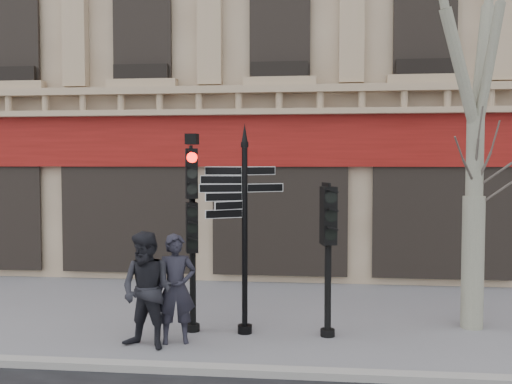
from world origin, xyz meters
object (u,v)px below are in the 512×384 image
fingerpost (245,193)px  pedestrian_b (147,290)px  traffic_signal_secondary (328,232)px  traffic_signal_main (192,207)px  pedestrian_a (176,289)px

fingerpost → pedestrian_b: (-1.49, -0.99, -1.55)m
fingerpost → traffic_signal_secondary: size_ratio=1.42×
traffic_signal_main → pedestrian_b: 1.72m
traffic_signal_main → traffic_signal_secondary: size_ratio=1.35×
traffic_signal_secondary → fingerpost: bearing=164.1°
traffic_signal_main → pedestrian_a: bearing=-118.3°
fingerpost → traffic_signal_main: bearing=159.8°
traffic_signal_secondary → pedestrian_b: 3.24m
fingerpost → pedestrian_a: (-1.09, -0.66, -1.59)m
fingerpost → pedestrian_a: 2.04m
fingerpost → traffic_signal_main: 0.99m
fingerpost → pedestrian_b: 2.37m
traffic_signal_secondary → pedestrian_a: bearing=178.8°
pedestrian_b → pedestrian_a: bearing=56.1°
traffic_signal_main → pedestrian_b: traffic_signal_main is taller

